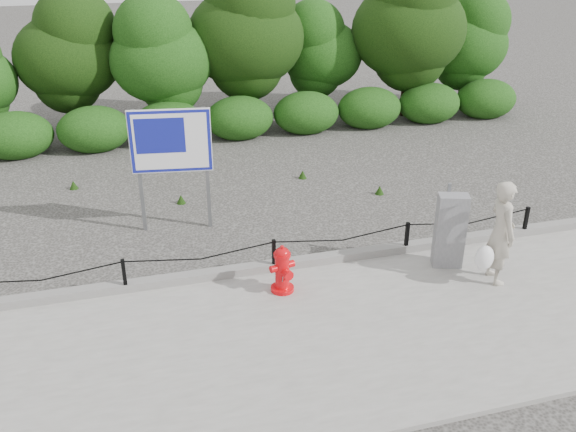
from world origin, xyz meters
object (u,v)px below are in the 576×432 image
Objects in this scene: fire_hydrant at (283,270)px; pedestrian at (500,234)px; advertising_sign at (171,147)px; utility_cabinet at (450,231)px.

pedestrian reaches higher than fire_hydrant.
advertising_sign reaches higher than fire_hydrant.
fire_hydrant is 0.56× the size of utility_cabinet.
advertising_sign is (-1.39, 2.92, 1.26)m from fire_hydrant.
utility_cabinet is at bearing 43.46° from pedestrian.
pedestrian is (3.51, -0.64, 0.48)m from fire_hydrant.
advertising_sign is at bearing 100.98° from fire_hydrant.
advertising_sign is (-4.40, 2.87, 0.99)m from utility_cabinet.
pedestrian reaches higher than utility_cabinet.
fire_hydrant is at bearing 86.40° from pedestrian.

